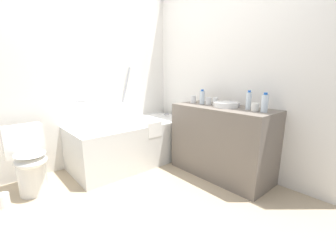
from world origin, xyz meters
The scene contains 16 objects.
ground_plane centered at (0.00, 0.00, 0.00)m, with size 3.81×3.81×0.00m, color tan.
wall_back_tiled centered at (0.00, 1.32, 1.29)m, with size 3.21×0.10×2.58m, color silver.
wall_right_mirror centered at (1.46, 0.00, 1.29)m, with size 0.10×2.93×2.58m, color silver.
bathtub centered at (0.49, 0.87, 0.32)m, with size 1.69×0.80×1.36m.
toilet centered at (-0.79, 0.88, 0.36)m, with size 0.38×0.53×0.74m.
vanity_counter centered at (1.13, -0.21, 0.44)m, with size 0.56×1.24×0.88m, color #6B6056.
sink_basin centered at (1.13, -0.24, 0.91)m, with size 0.29×0.29×0.06m, color white.
sink_faucet centered at (1.30, -0.24, 0.91)m, with size 0.11×0.15×0.06m.
water_bottle_0 centered at (1.13, -0.71, 0.97)m, with size 0.07×0.07×0.20m.
water_bottle_1 centered at (1.17, -0.51, 0.98)m, with size 0.06×0.06×0.21m.
water_bottle_2 centered at (1.13, 0.13, 0.96)m, with size 0.07×0.07×0.19m.
drinking_glass_0 centered at (1.11, 0.27, 0.93)m, with size 0.07×0.07×0.10m, color white.
drinking_glass_1 centered at (1.14, 0.04, 0.92)m, with size 0.07×0.07×0.09m, color white.
drinking_glass_2 centered at (1.12, -0.61, 0.92)m, with size 0.08×0.08×0.09m, color white.
drinking_glass_3 centered at (1.17, -0.05, 0.92)m, with size 0.06×0.06×0.10m, color white.
toilet_paper_roll centered at (-1.06, 0.74, 0.07)m, with size 0.11×0.11×0.13m, color white.
Camera 1 is at (-1.10, -1.75, 1.27)m, focal length 23.40 mm.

